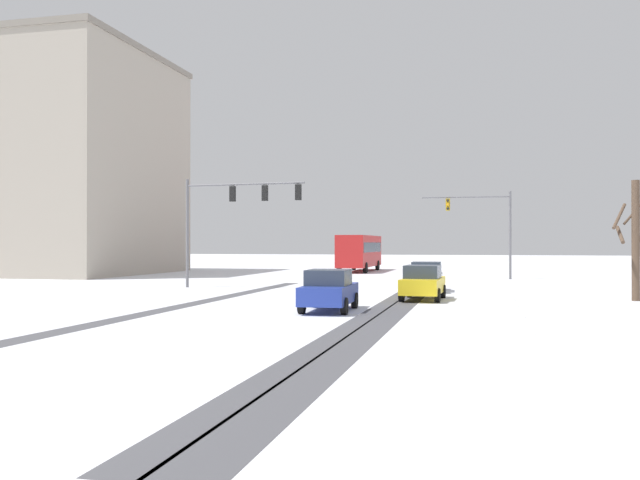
{
  "coord_description": "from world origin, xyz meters",
  "views": [
    {
      "loc": [
        7.57,
        -8.36,
        2.63
      ],
      "look_at": [
        0.0,
        23.23,
        2.8
      ],
      "focal_mm": 37.9,
      "sensor_mm": 36.0,
      "label": 1
    }
  ],
  "objects": [
    {
      "name": "traffic_signal_far_right",
      "position": [
        7.82,
        43.11,
        4.46
      ],
      "size": [
        6.54,
        0.5,
        6.5
      ],
      "color": "slate",
      "rests_on": "ground"
    },
    {
      "name": "wheel_track_right_lane",
      "position": [
        4.35,
        16.59,
        0.0
      ],
      "size": [
        1.02,
        36.5,
        0.01
      ],
      "primitive_type": "cube",
      "color": "#4C4C51",
      "rests_on": "ground"
    },
    {
      "name": "bus_oncoming",
      "position": [
        -3.62,
        54.51,
        1.99
      ],
      "size": [
        2.68,
        11.0,
        3.38
      ],
      "color": "#B21E1E",
      "rests_on": "ground"
    },
    {
      "name": "traffic_signal_near_left",
      "position": [
        -6.62,
        28.98,
        4.84
      ],
      "size": [
        7.52,
        0.74,
        6.5
      ],
      "color": "slate",
      "rests_on": "ground"
    },
    {
      "name": "wheel_track_center",
      "position": [
        -4.66,
        16.59,
        0.0
      ],
      "size": [
        0.93,
        36.5,
        0.01
      ],
      "primitive_type": "cube",
      "color": "#4C4C51",
      "rests_on": "ground"
    },
    {
      "name": "car_blue_third",
      "position": [
        1.8,
        17.23,
        0.82
      ],
      "size": [
        1.94,
        4.15,
        1.62
      ],
      "color": "#233899",
      "rests_on": "ground"
    },
    {
      "name": "bare_tree_sidewalk_far",
      "position": [
        14.42,
        25.09,
        2.92
      ],
      "size": [
        1.81,
        1.77,
        5.54
      ],
      "color": "brown",
      "rests_on": "ground"
    },
    {
      "name": "office_building_far_left_block",
      "position": [
        -33.11,
        44.01,
        9.65
      ],
      "size": [
        26.15,
        18.14,
        19.28
      ],
      "color": "#A89E8E",
      "rests_on": "ground"
    },
    {
      "name": "sidewalk_kerb_right",
      "position": [
        11.03,
        14.93,
        0.06
      ],
      "size": [
        4.0,
        36.5,
        0.12
      ],
      "primitive_type": "cube",
      "color": "white",
      "rests_on": "ground"
    },
    {
      "name": "wheel_track_left_lane",
      "position": [
        3.53,
        16.59,
        0.0
      ],
      "size": [
        0.75,
        36.5,
        0.01
      ],
      "primitive_type": "cube",
      "color": "#4C4C51",
      "rests_on": "ground"
    },
    {
      "name": "car_white_lead",
      "position": [
        4.62,
        29.14,
        0.82
      ],
      "size": [
        1.96,
        4.16,
        1.62
      ],
      "color": "silver",
      "rests_on": "ground"
    },
    {
      "name": "car_yellow_cab_second",
      "position": [
        4.91,
        23.34,
        0.82
      ],
      "size": [
        1.96,
        4.16,
        1.62
      ],
      "color": "yellow",
      "rests_on": "ground"
    }
  ]
}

